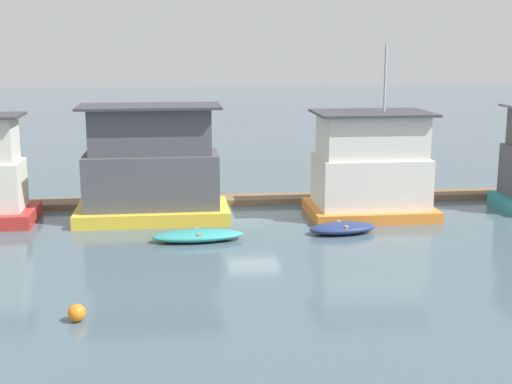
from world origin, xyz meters
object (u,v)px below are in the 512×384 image
at_px(houseboat_orange, 371,168).
at_px(mooring_post_near_right, 399,185).
at_px(dinghy_teal, 198,236).
at_px(dinghy_navy, 342,228).
at_px(houseboat_yellow, 152,170).
at_px(mooring_post_near_left, 507,188).
at_px(buoy_orange, 77,313).

distance_m(houseboat_orange, mooring_post_near_right, 3.62).
distance_m(dinghy_teal, dinghy_navy, 6.37).
height_order(houseboat_yellow, mooring_post_near_left, houseboat_yellow).
bearing_deg(dinghy_navy, dinghy_teal, -175.60).
relative_size(houseboat_orange, mooring_post_near_right, 4.31).
bearing_deg(buoy_orange, mooring_post_near_left, 35.28).
relative_size(dinghy_teal, mooring_post_near_right, 2.09).
bearing_deg(mooring_post_near_left, mooring_post_near_right, 180.00).
bearing_deg(houseboat_orange, buoy_orange, -135.72).
bearing_deg(buoy_orange, houseboat_orange, 44.28).
bearing_deg(dinghy_navy, mooring_post_near_right, 52.09).
distance_m(houseboat_yellow, buoy_orange, 12.85).
bearing_deg(mooring_post_near_left, dinghy_teal, -159.91).
relative_size(dinghy_teal, dinghy_navy, 1.25).
relative_size(houseboat_orange, dinghy_teal, 2.06).
height_order(houseboat_yellow, buoy_orange, houseboat_yellow).
xyz_separation_m(houseboat_orange, mooring_post_near_right, (2.27, 2.45, -1.38)).
bearing_deg(mooring_post_near_right, houseboat_yellow, -171.25).
bearing_deg(dinghy_teal, mooring_post_near_right, 29.54).
relative_size(houseboat_orange, mooring_post_near_left, 6.28).
xyz_separation_m(dinghy_teal, buoy_orange, (-3.92, -8.43, 0.04)).
bearing_deg(houseboat_yellow, mooring_post_near_right, 8.75).
relative_size(houseboat_yellow, buoy_orange, 13.11).
distance_m(mooring_post_near_left, buoy_orange, 25.08).
bearing_deg(houseboat_yellow, mooring_post_near_left, 6.00).
xyz_separation_m(houseboat_orange, buoy_orange, (-12.34, -12.03, -2.05)).
xyz_separation_m(dinghy_navy, mooring_post_near_right, (4.33, 5.56, 0.70)).
bearing_deg(buoy_orange, dinghy_teal, 65.03).
xyz_separation_m(dinghy_teal, dinghy_navy, (6.35, 0.49, 0.01)).
relative_size(houseboat_orange, buoy_orange, 14.96).
height_order(mooring_post_near_left, mooring_post_near_right, mooring_post_near_right).
height_order(houseboat_yellow, houseboat_orange, houseboat_orange).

